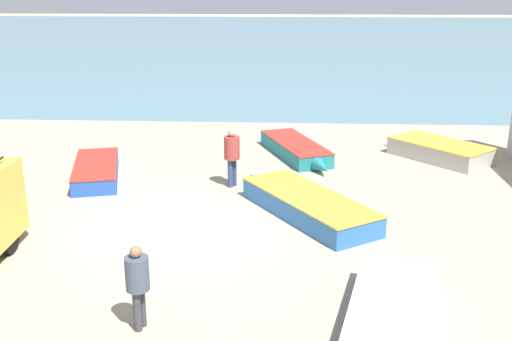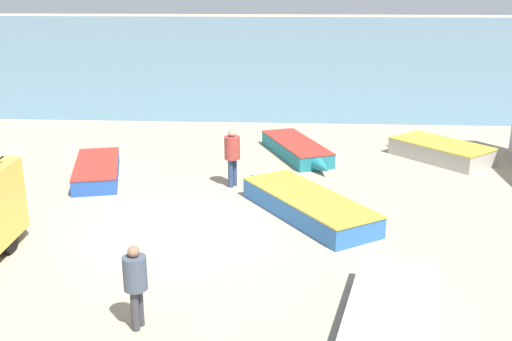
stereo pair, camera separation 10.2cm
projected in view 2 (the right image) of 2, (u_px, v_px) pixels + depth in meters
name	position (u px, v px, depth m)	size (l,w,h in m)	color
ground_plane	(174.00, 231.00, 14.95)	(200.00, 200.00, 0.00)	tan
sea_water	(266.00, 38.00, 64.41)	(120.00, 80.00, 0.01)	slate
fishing_rowboat_0	(305.00, 204.00, 15.94)	(3.80, 4.97, 0.57)	#2D66AD
fishing_rowboat_1	(298.00, 150.00, 21.13)	(2.61, 4.66, 0.52)	#1E757F
fishing_rowboat_2	(438.00, 150.00, 20.88)	(3.53, 3.74, 0.60)	#ADA89E
fishing_rowboat_3	(97.00, 169.00, 18.99)	(2.15, 4.35, 0.51)	#234CA3
fishing_rowboat_4	(391.00, 321.00, 10.46)	(2.30, 4.47, 0.58)	navy
fisherman_0	(232.00, 152.00, 17.85)	(0.47, 0.47, 1.79)	navy
fisherman_1	(135.00, 279.00, 10.49)	(0.42, 0.42, 1.61)	#38383D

